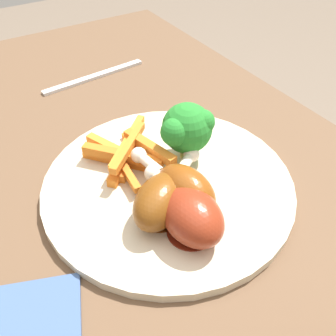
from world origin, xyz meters
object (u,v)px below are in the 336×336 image
chicken_drumstick_far (183,189)px  carrot_fries_pile (127,154)px  dinner_plate (168,184)px  chicken_drumstick_near (190,214)px  dining_table (119,242)px  chicken_drumstick_extra (162,198)px  broccoli_floret_front (187,128)px  fork (95,76)px

chicken_drumstick_far → carrot_fries_pile: bearing=12.0°
dinner_plate → chicken_drumstick_near: bearing=164.8°
dining_table → carrot_fries_pile: bearing=-84.7°
chicken_drumstick_near → carrot_fries_pile: bearing=3.0°
dining_table → chicken_drumstick_extra: (-0.09, -0.02, 0.16)m
dining_table → dinner_plate: dinner_plate is taller
dinner_plate → broccoli_floret_front: bearing=-59.2°
carrot_fries_pile → chicken_drumstick_extra: 0.09m
dinner_plate → chicken_drumstick_extra: chicken_drumstick_extra is taller
carrot_fries_pile → fork: bearing=-13.7°
dinner_plate → chicken_drumstick_far: 0.05m
chicken_drumstick_far → fork: 0.34m
dinner_plate → chicken_drumstick_near: size_ratio=2.37×
carrot_fries_pile → chicken_drumstick_extra: (-0.09, 0.01, 0.01)m
dining_table → fork: (0.25, -0.09, 0.13)m
dinner_plate → fork: size_ratio=1.55×
chicken_drumstick_far → fork: bearing=-6.7°
carrot_fries_pile → chicken_drumstick_far: 0.10m
dining_table → chicken_drumstick_near: bearing=-164.8°
chicken_drumstick_far → fork: chicken_drumstick_far is taller
broccoli_floret_front → dinner_plate: bearing=120.8°
carrot_fries_pile → chicken_drumstick_extra: size_ratio=0.94×
fork → broccoli_floret_front: bearing=86.5°
broccoli_floret_front → fork: size_ratio=0.39×
broccoli_floret_front → chicken_drumstick_near: broccoli_floret_front is taller
carrot_fries_pile → chicken_drumstick_near: 0.13m
carrot_fries_pile → chicken_drumstick_far: (-0.09, -0.02, 0.01)m
dining_table → broccoli_floret_front: size_ratio=13.25×
dining_table → carrot_fries_pile: carrot_fries_pile is taller
chicken_drumstick_extra → chicken_drumstick_near: bearing=-159.8°
broccoli_floret_front → chicken_drumstick_extra: (-0.07, 0.07, -0.02)m
broccoli_floret_front → chicken_drumstick_extra: broccoli_floret_front is taller
chicken_drumstick_far → dinner_plate: bearing=-9.2°
broccoli_floret_front → chicken_drumstick_far: (-0.07, 0.05, -0.02)m
chicken_drumstick_extra → broccoli_floret_front: bearing=-48.6°
chicken_drumstick_far → chicken_drumstick_extra: bearing=89.1°
dining_table → dinner_plate: size_ratio=3.34×
carrot_fries_pile → chicken_drumstick_far: bearing=-168.0°
dinner_plate → broccoli_floret_front: size_ratio=3.97×
dining_table → carrot_fries_pile: 0.16m
broccoli_floret_front → fork: bearing=1.9°
dining_table → broccoli_floret_front: broccoli_floret_front is taller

